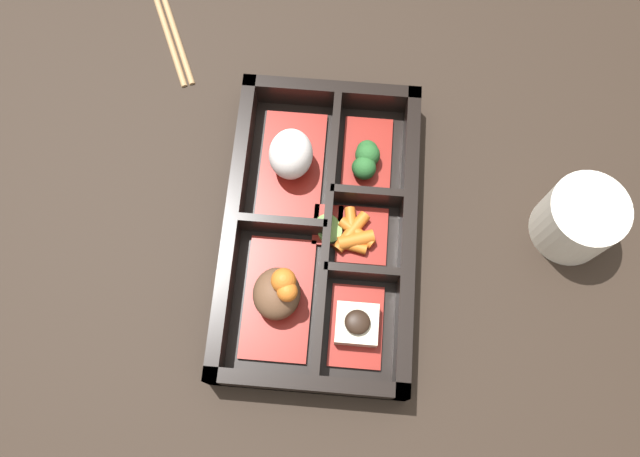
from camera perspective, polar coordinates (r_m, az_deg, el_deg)
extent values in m
plane|color=black|center=(0.66, 0.00, -0.68)|extent=(3.00, 3.00, 0.00)
cube|color=black|center=(0.65, 0.00, -0.55)|extent=(0.32, 0.19, 0.01)
cube|color=black|center=(0.64, 7.93, -0.70)|extent=(0.32, 0.01, 0.04)
cube|color=black|center=(0.64, -7.88, 0.53)|extent=(0.32, 0.01, 0.04)
cube|color=black|center=(0.60, -1.23, -14.03)|extent=(0.01, 0.19, 0.04)
cube|color=black|center=(0.70, 1.06, 11.98)|extent=(0.01, 0.19, 0.04)
cube|color=black|center=(0.63, 0.66, -0.14)|extent=(0.29, 0.01, 0.04)
cube|color=black|center=(0.62, 3.76, -4.17)|extent=(0.01, 0.07, 0.04)
cube|color=black|center=(0.65, 4.20, 2.81)|extent=(0.01, 0.07, 0.04)
cube|color=black|center=(0.64, -3.32, 0.18)|extent=(0.01, 0.09, 0.04)
cube|color=maroon|center=(0.63, -3.85, -6.38)|extent=(0.12, 0.07, 0.01)
ellipsoid|color=brown|center=(0.61, -3.98, -5.97)|extent=(0.05, 0.05, 0.04)
sphere|color=#D1661E|center=(0.59, -3.36, -4.78)|extent=(0.02, 0.02, 0.02)
sphere|color=#D1661E|center=(0.58, -3.02, -5.76)|extent=(0.02, 0.02, 0.02)
cube|color=maroon|center=(0.67, -2.57, 5.78)|extent=(0.12, 0.07, 0.01)
ellipsoid|color=silver|center=(0.64, -2.68, 6.80)|extent=(0.05, 0.05, 0.05)
cube|color=maroon|center=(0.62, 3.32, -8.91)|extent=(0.08, 0.05, 0.01)
cube|color=beige|center=(0.61, 3.38, -8.74)|extent=(0.04, 0.04, 0.02)
ellipsoid|color=black|center=(0.60, 3.45, -8.54)|extent=(0.02, 0.02, 0.01)
cube|color=maroon|center=(0.64, 3.84, -0.86)|extent=(0.06, 0.05, 0.01)
cylinder|color=#D1661E|center=(0.63, 2.95, -1.60)|extent=(0.02, 0.03, 0.01)
cylinder|color=#D1661E|center=(0.64, 2.90, -0.09)|extent=(0.05, 0.04, 0.01)
cylinder|color=#D1661E|center=(0.64, 2.87, 0.13)|extent=(0.04, 0.02, 0.01)
cylinder|color=#D1661E|center=(0.63, 3.31, -1.06)|extent=(0.03, 0.04, 0.01)
cylinder|color=#D1661E|center=(0.64, 3.38, -0.48)|extent=(0.03, 0.04, 0.01)
cube|color=maroon|center=(0.68, 4.32, 6.73)|extent=(0.09, 0.05, 0.01)
sphere|color=#265B28|center=(0.66, 4.37, 6.73)|extent=(0.03, 0.03, 0.03)
sphere|color=#265B28|center=(0.65, 4.07, 5.55)|extent=(0.03, 0.03, 0.03)
sphere|color=#265B28|center=(0.66, 4.34, 7.09)|extent=(0.02, 0.02, 0.02)
sphere|color=#265B28|center=(0.66, 3.83, 5.60)|extent=(0.02, 0.02, 0.02)
cube|color=maroon|center=(0.65, 0.71, 0.28)|extent=(0.04, 0.03, 0.01)
cylinder|color=#75A84C|center=(0.64, 0.64, 0.20)|extent=(0.03, 0.03, 0.01)
cylinder|color=#75A84C|center=(0.64, 0.92, -0.17)|extent=(0.02, 0.02, 0.01)
cylinder|color=beige|center=(0.68, 22.55, 0.78)|extent=(0.08, 0.08, 0.07)
cylinder|color=#597A38|center=(0.65, 23.49, 1.62)|extent=(0.06, 0.06, 0.01)
cylinder|color=#A87F51|center=(0.81, -14.65, 19.38)|extent=(0.22, 0.10, 0.01)
cylinder|color=#A87F51|center=(0.81, -14.01, 19.60)|extent=(0.22, 0.10, 0.01)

